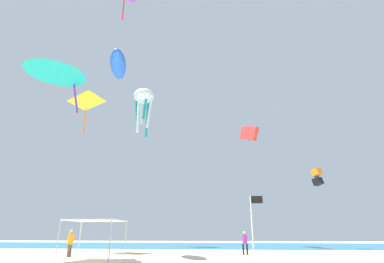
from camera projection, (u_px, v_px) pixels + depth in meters
ocean_strip at (224, 245)px, 41.66m from camera, size 110.00×23.50×0.03m
canopy_tent at (96, 222)px, 19.43m from camera, size 3.32×2.84×2.38m
person_near_tent at (245, 241)px, 23.28m from camera, size 0.45×0.41×1.71m
person_leftmost at (71, 241)px, 21.21m from camera, size 0.43×0.49×1.81m
banner_flag at (253, 223)px, 14.15m from camera, size 0.61×0.06×3.27m
kite_diamond_yellow at (87, 103)px, 32.29m from camera, size 3.47×3.52×4.27m
kite_delta_teal at (56, 69)px, 23.90m from camera, size 6.28×6.26×3.83m
kite_parafoil_red at (249, 134)px, 42.15m from camera, size 2.42×6.28×3.95m
kite_box_orange at (317, 177)px, 35.22m from camera, size 1.35×1.37×2.05m
kite_octopus_white at (144, 98)px, 45.97m from camera, size 4.26×4.26×7.36m
kite_inflatable_blue at (118, 65)px, 29.14m from camera, size 2.96×5.31×1.87m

